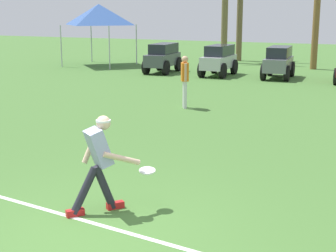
# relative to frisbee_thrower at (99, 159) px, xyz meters

# --- Properties ---
(ground_plane) EXTENTS (80.00, 80.00, 0.00)m
(ground_plane) POSITION_rel_frisbee_thrower_xyz_m (0.32, -0.76, -0.80)
(ground_plane) COLOR #436F30
(field_line_paint) EXTENTS (26.28, 3.82, 0.01)m
(field_line_paint) POSITION_rel_frisbee_thrower_xyz_m (0.32, -0.45, -0.80)
(field_line_paint) COLOR white
(field_line_paint) RESTS_ON ground_plane
(frisbee_thrower) EXTENTS (0.88, 0.79, 1.43)m
(frisbee_thrower) POSITION_rel_frisbee_thrower_xyz_m (0.00, 0.00, 0.00)
(frisbee_thrower) COLOR #23232D
(frisbee_thrower) RESTS_ON ground_plane
(frisbee_in_flight) EXTENTS (0.33, 0.33, 0.06)m
(frisbee_in_flight) POSITION_rel_frisbee_thrower_xyz_m (0.58, 0.41, -0.22)
(frisbee_in_flight) COLOR white
(teammate_near_sideline) EXTENTS (0.34, 0.46, 1.56)m
(teammate_near_sideline) POSITION_rel_frisbee_thrower_xyz_m (-1.96, 8.00, 0.14)
(teammate_near_sideline) COLOR silver
(teammate_near_sideline) RESTS_ON ground_plane
(parked_car_slot_a) EXTENTS (1.29, 2.46, 1.34)m
(parked_car_slot_a) POSITION_rel_frisbee_thrower_xyz_m (-6.26, 15.75, -0.08)
(parked_car_slot_a) COLOR #474C51
(parked_car_slot_a) RESTS_ON ground_plane
(parked_car_slot_b) EXTENTS (1.15, 2.40, 1.34)m
(parked_car_slot_b) POSITION_rel_frisbee_thrower_xyz_m (-3.51, 15.74, -0.08)
(parked_car_slot_b) COLOR #B7BABF
(parked_car_slot_b) RESTS_ON ground_plane
(parked_car_slot_c) EXTENTS (1.29, 2.46, 1.34)m
(parked_car_slot_c) POSITION_rel_frisbee_thrower_xyz_m (-0.89, 15.94, -0.08)
(parked_car_slot_c) COLOR slate
(parked_car_slot_c) RESTS_ON ground_plane
(palm_tree_left_of_centre) EXTENTS (3.80, 2.89, 5.02)m
(palm_tree_left_of_centre) POSITION_rel_frisbee_thrower_xyz_m (-4.64, 22.61, 2.27)
(palm_tree_left_of_centre) COLOR brown
(palm_tree_left_of_centre) RESTS_ON ground_plane
(event_tent) EXTENTS (2.98, 2.98, 3.16)m
(event_tent) POSITION_rel_frisbee_thrower_xyz_m (-10.56, 17.19, 1.82)
(event_tent) COLOR #B2B5BA
(event_tent) RESTS_ON ground_plane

